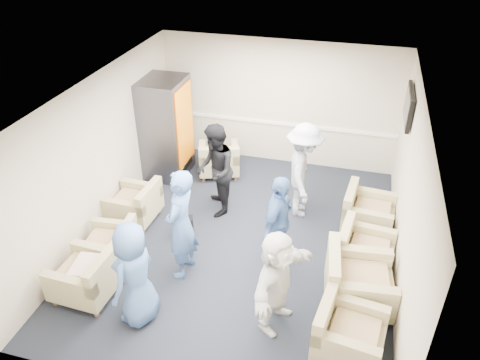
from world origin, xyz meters
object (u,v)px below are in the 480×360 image
(person_back_left, at_px, (215,171))
(person_back_right, at_px, (303,171))
(armchair_right_far, at_px, (365,213))
(armchair_left_mid, at_px, (111,246))
(armchair_corner, at_px, (219,161))
(armchair_left_far, at_px, (137,205))
(armchair_right_midfar, at_px, (362,252))
(armchair_right_near, at_px, (345,334))
(armchair_right_midnear, at_px, (354,283))
(armchair_left_near, at_px, (89,277))
(person_mid_left, at_px, (181,225))
(person_front_right, at_px, (277,281))
(vending_machine, at_px, (166,128))
(person_mid_right, at_px, (278,224))
(person_front_left, at_px, (135,274))

(person_back_left, height_order, person_back_right, person_back_right)
(person_back_left, bearing_deg, armchair_right_far, 72.82)
(armchair_left_mid, xyz_separation_m, armchair_right_far, (3.90, 1.92, 0.03))
(armchair_right_far, height_order, armchair_corner, armchair_right_far)
(armchair_left_far, relative_size, armchair_right_midfar, 0.94)
(armchair_right_near, relative_size, armchair_right_midnear, 0.91)
(armchair_left_near, relative_size, person_mid_left, 0.49)
(armchair_right_midnear, relative_size, armchair_right_far, 1.13)
(armchair_left_near, height_order, person_back_right, person_back_right)
(armchair_left_far, height_order, person_back_right, person_back_right)
(armchair_right_near, bearing_deg, armchair_left_mid, 85.78)
(armchair_left_mid, relative_size, person_front_right, 0.54)
(armchair_right_near, relative_size, vending_machine, 0.46)
(armchair_left_far, bearing_deg, armchair_left_mid, 7.73)
(armchair_right_far, xyz_separation_m, person_mid_right, (-1.32, -1.32, 0.48))
(armchair_left_mid, height_order, armchair_right_midfar, armchair_right_midfar)
(vending_machine, relative_size, person_back_right, 1.15)
(armchair_left_near, distance_m, armchair_corner, 3.91)
(armchair_left_mid, distance_m, person_front_right, 2.89)
(armchair_corner, xyz_separation_m, vending_machine, (-1.04, -0.21, 0.71))
(armchair_right_far, bearing_deg, person_front_right, 161.60)
(person_mid_left, bearing_deg, armchair_left_mid, -83.42)
(armchair_corner, xyz_separation_m, person_mid_left, (0.35, -2.99, 0.59))
(armchair_left_mid, xyz_separation_m, vending_machine, (-0.18, 2.85, 0.74))
(vending_machine, xyz_separation_m, person_mid_left, (1.39, -2.78, -0.12))
(armchair_right_far, relative_size, person_back_right, 0.51)
(armchair_left_mid, distance_m, armchair_right_near, 3.85)
(armchair_right_far, distance_m, person_back_right, 1.32)
(person_mid_left, bearing_deg, person_front_right, 71.20)
(armchair_left_mid, height_order, person_back_left, person_back_left)
(armchair_right_midfar, distance_m, person_mid_left, 2.86)
(armchair_corner, relative_size, person_mid_right, 0.64)
(vending_machine, bearing_deg, person_mid_left, -63.47)
(vending_machine, relative_size, person_front_right, 1.35)
(person_mid_left, height_order, person_back_left, person_mid_left)
(armchair_left_mid, bearing_deg, person_mid_left, 87.95)
(armchair_left_mid, xyz_separation_m, person_front_right, (2.79, -0.57, 0.47))
(armchair_right_midfar, relative_size, person_front_left, 0.56)
(armchair_right_far, height_order, person_back_right, person_back_right)
(person_back_left, bearing_deg, person_back_right, 82.88)
(armchair_right_midnear, bearing_deg, person_mid_left, 84.53)
(armchair_corner, bearing_deg, armchair_left_near, 59.35)
(armchair_left_near, distance_m, armchair_right_near, 3.70)
(person_back_right, height_order, person_mid_right, person_back_right)
(person_back_left, bearing_deg, armchair_right_midfar, 51.18)
(armchair_left_far, bearing_deg, armchair_right_near, 65.78)
(armchair_left_mid, relative_size, armchair_corner, 0.80)
(armchair_left_far, xyz_separation_m, person_mid_left, (1.31, -1.06, 0.59))
(armchair_left_far, bearing_deg, person_front_right, 62.23)
(armchair_left_far, relative_size, person_back_left, 0.48)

